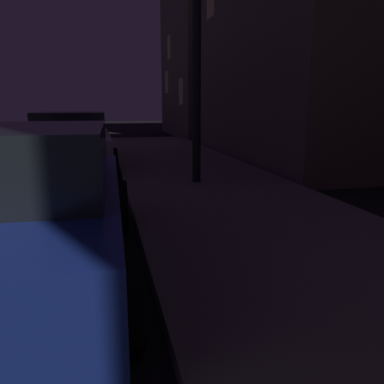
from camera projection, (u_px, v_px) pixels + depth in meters
car_blue at (17, 205)px, 3.54m from camera, size 2.13×4.14×1.43m
car_silver at (71, 141)px, 9.86m from camera, size 2.19×4.51×1.43m
building_mid at (383, 10)px, 11.33m from camera, size 8.93×8.17×8.58m
building_far at (238, 19)px, 20.28m from camera, size 7.03×7.69×11.91m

